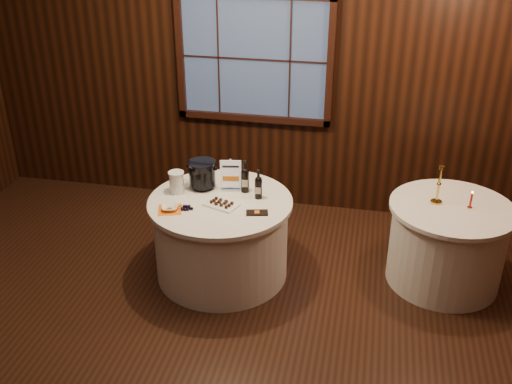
% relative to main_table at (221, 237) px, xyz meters
% --- Properties ---
extents(ground, '(6.00, 6.00, 0.00)m').
position_rel_main_table_xyz_m(ground, '(0.00, -1.00, -0.39)').
color(ground, black).
rests_on(ground, ground).
extents(back_wall, '(6.00, 0.10, 3.00)m').
position_rel_main_table_xyz_m(back_wall, '(0.00, 1.48, 1.16)').
color(back_wall, black).
rests_on(back_wall, ground).
extents(main_table, '(1.28, 1.28, 0.77)m').
position_rel_main_table_xyz_m(main_table, '(0.00, 0.00, 0.00)').
color(main_table, white).
rests_on(main_table, ground).
extents(side_table, '(1.08, 1.08, 0.77)m').
position_rel_main_table_xyz_m(side_table, '(2.00, 0.30, 0.00)').
color(side_table, white).
rests_on(side_table, ground).
extents(sign_stand, '(0.19, 0.12, 0.31)m').
position_rel_main_table_xyz_m(sign_stand, '(0.04, 0.22, 0.49)').
color(sign_stand, '#AEAEB5').
rests_on(sign_stand, main_table).
extents(port_bottle_left, '(0.07, 0.08, 0.31)m').
position_rel_main_table_xyz_m(port_bottle_left, '(0.18, 0.21, 0.52)').
color(port_bottle_left, black).
rests_on(port_bottle_left, main_table).
extents(port_bottle_right, '(0.07, 0.07, 0.27)m').
position_rel_main_table_xyz_m(port_bottle_right, '(0.32, 0.11, 0.50)').
color(port_bottle_right, black).
rests_on(port_bottle_right, main_table).
extents(ice_bucket, '(0.25, 0.25, 0.26)m').
position_rel_main_table_xyz_m(ice_bucket, '(-0.22, 0.20, 0.52)').
color(ice_bucket, black).
rests_on(ice_bucket, main_table).
extents(chocolate_plate, '(0.33, 0.28, 0.04)m').
position_rel_main_table_xyz_m(chocolate_plate, '(0.04, -0.09, 0.40)').
color(chocolate_plate, white).
rests_on(chocolate_plate, main_table).
extents(chocolate_box, '(0.20, 0.13, 0.02)m').
position_rel_main_table_xyz_m(chocolate_box, '(0.37, -0.17, 0.39)').
color(chocolate_box, black).
rests_on(chocolate_box, main_table).
extents(grape_bunch, '(0.17, 0.07, 0.04)m').
position_rel_main_table_xyz_m(grape_bunch, '(-0.24, -0.23, 0.40)').
color(grape_bunch, black).
rests_on(grape_bunch, main_table).
extents(glass_pitcher, '(0.19, 0.14, 0.20)m').
position_rel_main_table_xyz_m(glass_pitcher, '(-0.42, 0.07, 0.49)').
color(glass_pitcher, silver).
rests_on(glass_pitcher, main_table).
extents(orange_napkin, '(0.25, 0.25, 0.00)m').
position_rel_main_table_xyz_m(orange_napkin, '(-0.38, -0.26, 0.38)').
color(orange_napkin, orange).
rests_on(orange_napkin, main_table).
extents(cracker_bowl, '(0.17, 0.17, 0.03)m').
position_rel_main_table_xyz_m(cracker_bowl, '(-0.38, -0.26, 0.40)').
color(cracker_bowl, white).
rests_on(cracker_bowl, orange_napkin).
extents(brass_candlestick, '(0.10, 0.10, 0.35)m').
position_rel_main_table_xyz_m(brass_candlestick, '(1.86, 0.34, 0.51)').
color(brass_candlestick, gold).
rests_on(brass_candlestick, side_table).
extents(red_candle, '(0.04, 0.04, 0.16)m').
position_rel_main_table_xyz_m(red_candle, '(2.14, 0.29, 0.45)').
color(red_candle, gold).
rests_on(red_candle, side_table).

